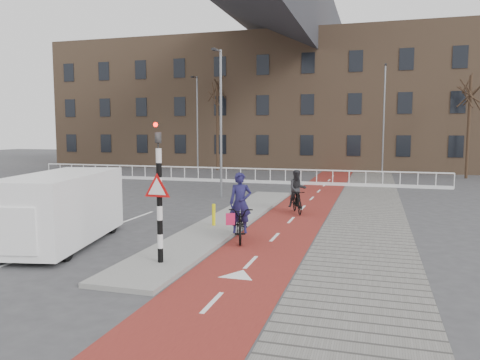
# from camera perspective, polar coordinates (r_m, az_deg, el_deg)

# --- Properties ---
(ground) EXTENTS (120.00, 120.00, 0.00)m
(ground) POSITION_cam_1_polar(r_m,az_deg,el_deg) (13.77, -3.70, -8.41)
(ground) COLOR #38383A
(ground) RESTS_ON ground
(bike_lane) EXTENTS (2.50, 60.00, 0.01)m
(bike_lane) POSITION_cam_1_polar(r_m,az_deg,el_deg) (23.00, 8.41, -2.59)
(bike_lane) COLOR maroon
(bike_lane) RESTS_ON ground
(sidewalk) EXTENTS (3.00, 60.00, 0.01)m
(sidewalk) POSITION_cam_1_polar(r_m,az_deg,el_deg) (22.79, 15.41, -2.82)
(sidewalk) COLOR slate
(sidewalk) RESTS_ON ground
(curb_island) EXTENTS (1.80, 16.00, 0.12)m
(curb_island) POSITION_cam_1_polar(r_m,az_deg,el_deg) (17.68, -1.40, -4.96)
(curb_island) COLOR gray
(curb_island) RESTS_ON ground
(traffic_signal) EXTENTS (0.80, 0.80, 3.68)m
(traffic_signal) POSITION_cam_1_polar(r_m,az_deg,el_deg) (11.80, -9.86, -1.09)
(traffic_signal) COLOR black
(traffic_signal) RESTS_ON curb_island
(bollard) EXTENTS (0.12, 0.12, 0.76)m
(bollard) POSITION_cam_1_polar(r_m,az_deg,el_deg) (16.45, -3.22, -4.24)
(bollard) COLOR yellow
(bollard) RESTS_ON curb_island
(cyclist_near) EXTENTS (1.30, 2.19, 2.13)m
(cyclist_near) POSITION_cam_1_polar(r_m,az_deg,el_deg) (14.65, 0.04, -4.62)
(cyclist_near) COLOR black
(cyclist_near) RESTS_ON bike_lane
(cyclist_far) EXTENTS (1.04, 1.71, 1.80)m
(cyclist_far) POSITION_cam_1_polar(r_m,az_deg,el_deg) (19.52, 6.99, -1.88)
(cyclist_far) COLOR black
(cyclist_far) RESTS_ON bike_lane
(van) EXTENTS (2.96, 5.30, 2.15)m
(van) POSITION_cam_1_polar(r_m,az_deg,el_deg) (15.02, -20.90, -3.17)
(van) COLOR white
(van) RESTS_ON ground
(railing) EXTENTS (28.00, 0.10, 0.99)m
(railing) POSITION_cam_1_polar(r_m,az_deg,el_deg) (31.20, -1.69, 0.30)
(railing) COLOR silver
(railing) RESTS_ON ground
(townhouse_row) EXTENTS (46.00, 10.00, 15.90)m
(townhouse_row) POSITION_cam_1_polar(r_m,az_deg,el_deg) (45.38, 6.72, 11.56)
(townhouse_row) COLOR #7F6047
(townhouse_row) RESTS_ON ground
(tree_mid) EXTENTS (0.23, 0.23, 7.60)m
(tree_mid) POSITION_cam_1_polar(r_m,az_deg,el_deg) (40.67, -2.78, 6.57)
(tree_mid) COLOR black
(tree_mid) RESTS_ON ground
(tree_right) EXTENTS (0.21, 0.21, 7.30)m
(tree_right) POSITION_cam_1_polar(r_m,az_deg,el_deg) (37.29, 26.09, 5.78)
(tree_right) COLOR black
(tree_right) RESTS_ON ground
(streetlight_near) EXTENTS (0.12, 0.12, 7.46)m
(streetlight_near) POSITION_cam_1_polar(r_m,az_deg,el_deg) (23.95, -2.33, 6.76)
(streetlight_near) COLOR slate
(streetlight_near) RESTS_ON ground
(streetlight_left) EXTENTS (0.12, 0.12, 7.78)m
(streetlight_left) POSITION_cam_1_polar(r_m,az_deg,el_deg) (38.52, -5.22, 6.71)
(streetlight_left) COLOR slate
(streetlight_left) RESTS_ON ground
(streetlight_right) EXTENTS (0.12, 0.12, 8.25)m
(streetlight_right) POSITION_cam_1_polar(r_m,az_deg,el_deg) (36.43, 17.12, 6.88)
(streetlight_right) COLOR slate
(streetlight_right) RESTS_ON ground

